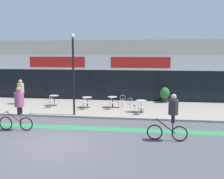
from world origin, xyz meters
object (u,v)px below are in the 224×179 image
bistro_table_2 (112,100)px  cafe_chair_2_side (121,100)px  bistro_table_1 (87,100)px  cafe_chair_0_near (51,100)px  bistro_table_0 (54,98)px  cafe_chair_1_near (85,102)px  cyclist_0 (172,114)px  cafe_chair_3_near (141,106)px  lamp_post (73,69)px  bistro_table_3 (141,104)px  pedestrian_near_end (21,90)px  cafe_chair_2_near (111,102)px  planter_pot (165,94)px  cyclist_1 (18,105)px  cafe_chair_3_side (131,104)px

bistro_table_2 → cafe_chair_2_side: cafe_chair_2_side is taller
bistro_table_1 → cafe_chair_0_near: size_ratio=0.80×
bistro_table_0 → cafe_chair_1_near: cafe_chair_1_near is taller
cafe_chair_0_near → cyclist_0: 9.46m
cafe_chair_3_near → lamp_post: (-4.05, -0.57, 2.31)m
bistro_table_3 → cafe_chair_1_near: size_ratio=0.86×
bistro_table_2 → cyclist_0: size_ratio=0.36×
cyclist_0 → cafe_chair_1_near: bearing=-41.1°
bistro_table_0 → pedestrian_near_end: 2.67m
bistro_table_0 → bistro_table_1: bistro_table_0 is taller
bistro_table_1 → cafe_chair_0_near: 2.50m
bistro_table_0 → bistro_table_1: size_ratio=1.02×
cafe_chair_2_side → cafe_chair_2_near: bearing=52.7°
bistro_table_3 → planter_pot: bearing=64.5°
cafe_chair_1_near → cyclist_1: size_ratio=0.41×
cafe_chair_0_near → cyclist_0: size_ratio=0.42×
bistro_table_0 → cyclist_0: (7.66, -6.16, 0.57)m
cafe_chair_1_near → cyclist_0: cyclist_0 is taller
bistro_table_2 → bistro_table_3: bearing=-31.1°
bistro_table_2 → cafe_chair_3_near: bearing=-42.4°
bistro_table_2 → bistro_table_3: bistro_table_3 is taller
cafe_chair_2_side → planter_pot: planter_pot is taller
bistro_table_2 → pedestrian_near_end: 6.85m
bistro_table_1 → cafe_chair_2_side: size_ratio=0.80×
cafe_chair_3_side → bistro_table_0: bearing=163.6°
bistro_table_0 → cafe_chair_2_near: 4.28m
cafe_chair_3_side → pedestrian_near_end: pedestrian_near_end is taller
cafe_chair_0_near → cafe_chair_3_side: bearing=-101.0°
bistro_table_2 → planter_pot: (3.69, 2.34, 0.10)m
bistro_table_3 → cyclist_0: (1.44, -4.88, 0.54)m
cafe_chair_2_near → cafe_chair_3_near: bearing=-127.9°
cafe_chair_1_near → lamp_post: lamp_post is taller
cafe_chair_0_near → cafe_chair_1_near: bearing=-101.4°
bistro_table_2 → cafe_chair_3_side: 1.83m
cafe_chair_3_side → cyclist_1: 6.93m
lamp_post → cafe_chair_2_side: bearing=42.0°
bistro_table_1 → pedestrian_near_end: 5.15m
bistro_table_3 → lamp_post: 4.79m
cafe_chair_2_side → cyclist_1: cyclist_1 is taller
cafe_chair_1_near → cyclist_0: 7.38m
bistro_table_0 → cafe_chair_1_near: size_ratio=0.82×
cafe_chair_0_near → cyclist_1: bearing=178.1°
planter_pot → bistro_table_0: bearing=-164.0°
bistro_table_1 → cafe_chair_3_side: bearing=-17.5°
bistro_table_3 → cafe_chair_2_side: bearing=138.9°
lamp_post → pedestrian_near_end: bearing=150.6°
cafe_chair_0_near → planter_pot: (7.90, 2.89, 0.12)m
cafe_chair_1_near → planter_pot: (5.43, 3.20, 0.12)m
bistro_table_1 → bistro_table_3: (3.73, -0.97, 0.03)m
bistro_table_3 → cafe_chair_3_side: (-0.63, -0.00, -0.03)m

